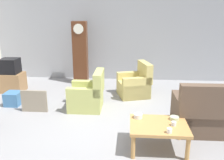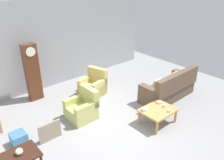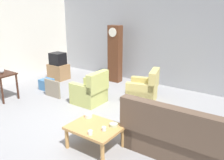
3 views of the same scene
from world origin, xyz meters
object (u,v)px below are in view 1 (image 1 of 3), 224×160
Objects in this scene: tv_crt at (10,66)px; bowl_white_stacked at (138,116)px; armchair_olive_near at (88,96)px; armchair_olive_far at (135,85)px; cup_blue_rimmed at (174,124)px; storage_box_blue at (13,99)px; coffee_table_wood at (159,128)px; bowl_shallow_green at (174,118)px; grandfather_clock at (80,53)px; framed_picture_leaning at (34,101)px; cup_white_porcelain at (169,131)px; tv_stand_cabinet at (12,82)px.

tv_crt is 4.33m from bowl_white_stacked.
armchair_olive_near is 1.49m from armchair_olive_far.
cup_blue_rimmed is 0.63m from bowl_white_stacked.
storage_box_blue is at bearing -62.70° from tv_crt.
bowl_shallow_green is (0.29, 0.20, 0.09)m from coffee_table_wood.
cup_blue_rimmed reaches higher than storage_box_blue.
grandfather_clock reaches higher than framed_picture_leaning.
cup_blue_rimmed is at bearing -43.81° from armchair_olive_near.
storage_box_blue is 4.68× the size of cup_white_porcelain.
armchair_olive_far is at bearing 102.72° from cup_blue_rimmed.
grandfather_clock is 2.86× the size of tv_stand_cabinet.
framed_picture_leaning is (1.20, -1.36, -0.01)m from tv_stand_cabinet.
grandfather_clock is at bearing 121.97° from cup_blue_rimmed.
armchair_olive_near reaches higher than bowl_white_stacked.
grandfather_clock reaches higher than tv_crt.
coffee_table_wood is 0.26m from cup_blue_rimmed.
tv_crt is 3.03× the size of bowl_shallow_green.
grandfather_clock is at bearing 119.09° from cup_white_porcelain.
bowl_white_stacked is at bearing -34.93° from tv_stand_cabinet.
grandfather_clock is 3.87m from bowl_white_stacked.
coffee_table_wood is 6.07× the size of bowl_shallow_green.
bowl_white_stacked is (-0.47, 0.50, -0.00)m from cup_white_porcelain.
framed_picture_leaning is 1.59× the size of storage_box_blue.
armchair_olive_near is at bearing -24.05° from tv_stand_cabinet.
armchair_olive_far is (1.13, 0.98, 0.00)m from armchair_olive_near.
grandfather_clock reaches higher than bowl_white_stacked.
storage_box_blue is 4.03m from cup_white_porcelain.
armchair_olive_far is 0.50× the size of grandfather_clock.
bowl_white_stacked is at bearing -25.93° from storage_box_blue.
armchair_olive_near is at bearing -24.05° from tv_crt.
tv_crt reaches higher than cup_white_porcelain.
grandfather_clock is at bearing 124.24° from bowl_shallow_green.
bowl_shallow_green is (2.97, -1.13, 0.22)m from framed_picture_leaning.
tv_stand_cabinet reaches higher than bowl_white_stacked.
grandfather_clock is at bearing 116.61° from bowl_white_stacked.
bowl_white_stacked is at bearing 147.34° from coffee_table_wood.
armchair_olive_far is 2.58× the size of storage_box_blue.
tv_crt is (-3.53, 0.09, 0.45)m from armchair_olive_far.
armchair_olive_far reaches higher than storage_box_blue.
grandfather_clock is at bearing 119.43° from coffee_table_wood.
cup_white_porcelain is at bearing -108.06° from bowl_shallow_green.
armchair_olive_near is 11.42× the size of cup_white_porcelain.
tv_stand_cabinet reaches higher than bowl_shallow_green.
armchair_olive_far is 1.62× the size of framed_picture_leaning.
coffee_table_wood is at bearing -60.57° from grandfather_clock.
tv_stand_cabinet is at bearing -152.42° from grandfather_clock.
armchair_olive_near is at bearing 130.26° from cup_white_porcelain.
cup_white_porcelain is at bearing -60.91° from grandfather_clock.
storage_box_blue is at bearing -123.74° from grandfather_clock.
framed_picture_leaning is 3.79× the size of bowl_shallow_green.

